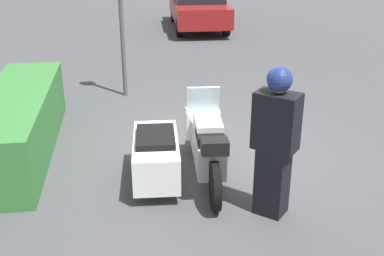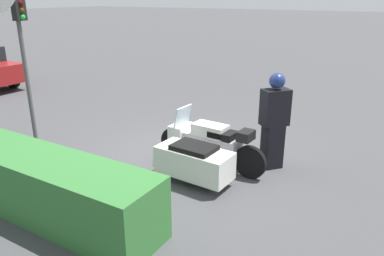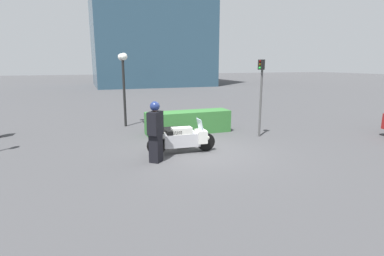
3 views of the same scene
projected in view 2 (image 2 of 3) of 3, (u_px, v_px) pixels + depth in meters
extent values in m
plane|color=#424244|center=(182.00, 156.00, 8.00)|extent=(160.00, 160.00, 0.00)
cylinder|color=black|center=(174.00, 142.00, 7.88)|extent=(0.64, 0.14, 0.64)
cylinder|color=black|center=(250.00, 162.00, 6.95)|extent=(0.64, 0.14, 0.64)
cylinder|color=black|center=(197.00, 171.00, 6.78)|extent=(0.50, 0.13, 0.50)
cube|color=#B7B7BC|center=(210.00, 146.00, 7.37)|extent=(1.26, 0.45, 0.45)
cube|color=silver|center=(210.00, 130.00, 7.26)|extent=(0.69, 0.40, 0.24)
cube|color=black|center=(223.00, 134.00, 7.12)|extent=(0.51, 0.39, 0.12)
cube|color=silver|center=(181.00, 134.00, 7.71)|extent=(0.35, 0.53, 0.44)
cube|color=silver|center=(183.00, 116.00, 7.55)|extent=(0.14, 0.50, 0.40)
sphere|color=white|center=(173.00, 135.00, 7.85)|extent=(0.18, 0.18, 0.18)
cube|color=silver|center=(194.00, 162.00, 6.76)|extent=(1.43, 0.69, 0.50)
sphere|color=silver|center=(168.00, 154.00, 7.06)|extent=(0.47, 0.48, 0.47)
cube|color=black|center=(194.00, 147.00, 6.66)|extent=(0.79, 0.57, 0.09)
cube|color=black|center=(246.00, 136.00, 6.84)|extent=(0.26, 0.36, 0.18)
cube|color=black|center=(272.00, 146.00, 7.38)|extent=(0.47, 0.48, 0.89)
cube|color=black|center=(275.00, 107.00, 7.11)|extent=(0.57, 0.60, 0.70)
sphere|color=tan|center=(277.00, 83.00, 6.95)|extent=(0.24, 0.24, 0.24)
sphere|color=navy|center=(277.00, 81.00, 6.94)|extent=(0.30, 0.30, 0.30)
cube|color=#337033|center=(52.00, 188.00, 5.68)|extent=(3.73, 0.97, 0.96)
cylinder|color=#4C4C4C|center=(28.00, 88.00, 7.98)|extent=(0.09, 0.09, 2.77)
cube|color=black|center=(19.00, 10.00, 7.42)|extent=(0.18, 0.28, 0.40)
sphere|color=#410707|center=(20.00, 3.00, 7.35)|extent=(0.11, 0.11, 0.11)
sphere|color=#462D06|center=(21.00, 10.00, 7.40)|extent=(0.11, 0.11, 0.11)
sphere|color=green|center=(22.00, 17.00, 7.44)|extent=(0.11, 0.11, 0.11)
cylinder|color=black|center=(12.00, 79.00, 13.77)|extent=(0.64, 0.23, 0.63)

